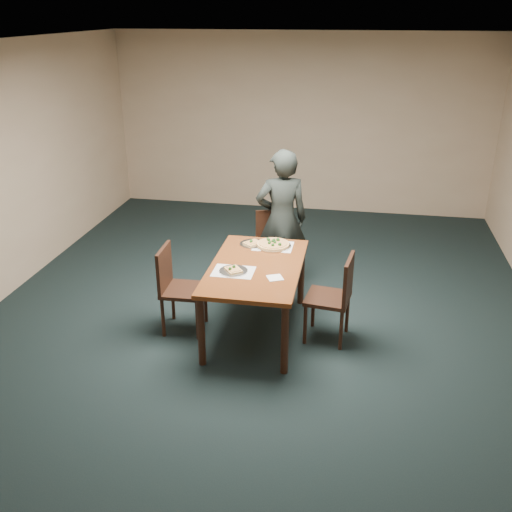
% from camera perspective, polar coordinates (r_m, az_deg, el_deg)
% --- Properties ---
extents(ground, '(8.00, 8.00, 0.00)m').
position_cam_1_polar(ground, '(6.06, -0.02, -7.19)').
color(ground, black).
rests_on(ground, ground).
extents(room_shell, '(8.00, 8.00, 8.00)m').
position_cam_1_polar(room_shell, '(5.39, -0.03, 8.92)').
color(room_shell, tan).
rests_on(room_shell, ground).
extents(dining_table, '(0.90, 1.50, 0.75)m').
position_cam_1_polar(dining_table, '(5.71, 0.00, -1.77)').
color(dining_table, '#582911').
rests_on(dining_table, ground).
extents(chair_far, '(0.53, 0.53, 0.91)m').
position_cam_1_polar(chair_far, '(6.79, 1.86, 1.17)').
color(chair_far, black).
rests_on(chair_far, ground).
extents(chair_left, '(0.43, 0.43, 0.91)m').
position_cam_1_polar(chair_left, '(5.88, -8.01, -2.80)').
color(chair_left, black).
rests_on(chair_left, ground).
extents(chair_right, '(0.47, 0.47, 0.91)m').
position_cam_1_polar(chair_right, '(5.69, 7.99, -3.74)').
color(chair_right, black).
rests_on(chair_right, ground).
extents(diner, '(0.70, 0.56, 1.67)m').
position_cam_1_polar(diner, '(6.66, 2.57, 3.63)').
color(diner, black).
rests_on(diner, ground).
extents(placemat_main, '(0.42, 0.32, 0.00)m').
position_cam_1_polar(placemat_main, '(6.13, 1.72, 1.00)').
color(placemat_main, white).
rests_on(placemat_main, dining_table).
extents(placemat_near, '(0.40, 0.30, 0.00)m').
position_cam_1_polar(placemat_near, '(5.54, -2.27, -1.55)').
color(placemat_near, white).
rests_on(placemat_near, dining_table).
extents(pizza_pan, '(0.39, 0.39, 0.07)m').
position_cam_1_polar(pizza_pan, '(6.12, 1.73, 1.19)').
color(pizza_pan, silver).
rests_on(pizza_pan, dining_table).
extents(slice_plate_near, '(0.28, 0.28, 0.06)m').
position_cam_1_polar(slice_plate_near, '(5.54, -2.28, -1.43)').
color(slice_plate_near, silver).
rests_on(slice_plate_near, dining_table).
extents(slice_plate_far, '(0.28, 0.28, 0.06)m').
position_cam_1_polar(slice_plate_far, '(6.17, -0.35, 1.28)').
color(slice_plate_far, silver).
rests_on(slice_plate_far, dining_table).
extents(napkin, '(0.19, 0.19, 0.01)m').
position_cam_1_polar(napkin, '(5.41, 1.91, -2.19)').
color(napkin, white).
rests_on(napkin, dining_table).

